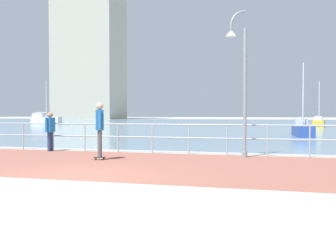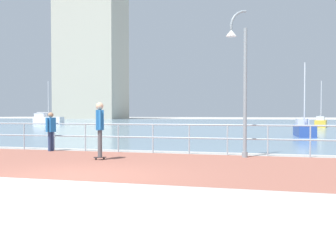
# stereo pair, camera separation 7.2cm
# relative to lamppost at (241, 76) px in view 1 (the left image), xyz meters

# --- Properties ---
(ground) EXTENTS (220.00, 220.00, 0.00)m
(ground) POSITION_rel_lamppost_xyz_m (-3.33, 34.82, -2.74)
(ground) COLOR #ADAAA5
(brick_paving) EXTENTS (28.00, 6.47, 0.01)m
(brick_paving) POSITION_rel_lamppost_xyz_m (-3.33, -2.53, -2.74)
(brick_paving) COLOR #935647
(brick_paving) RESTS_ON ground
(harbor_water) EXTENTS (180.00, 88.00, 0.00)m
(harbor_water) POSITION_rel_lamppost_xyz_m (-3.33, 45.70, -2.74)
(harbor_water) COLOR #6B899E
(harbor_water) RESTS_ON ground
(waterfront_railing) EXTENTS (25.25, 0.06, 1.11)m
(waterfront_railing) POSITION_rel_lamppost_xyz_m (-3.33, 0.70, -1.98)
(waterfront_railing) COLOR #9EADB7
(waterfront_railing) RESTS_ON ground
(lamppost) EXTENTS (0.71, 0.60, 4.95)m
(lamppost) POSITION_rel_lamppost_xyz_m (0.00, 0.00, 0.00)
(lamppost) COLOR gray
(lamppost) RESTS_ON ground
(skateboarder) EXTENTS (0.40, 0.53, 1.85)m
(skateboarder) POSITION_rel_lamppost_xyz_m (-4.28, -1.89, -1.62)
(skateboarder) COLOR black
(skateboarder) RESTS_ON ground
(bystander) EXTENTS (0.27, 0.56, 1.54)m
(bystander) POSITION_rel_lamppost_xyz_m (-7.46, 0.35, -1.84)
(bystander) COLOR navy
(bystander) RESTS_ON ground
(sailboat_teal) EXTENTS (4.58, 1.49, 6.40)m
(sailboat_teal) POSITION_rel_lamppost_xyz_m (-33.11, 40.58, -2.13)
(sailboat_teal) COLOR white
(sailboat_teal) RESTS_ON ground
(sailboat_white) EXTENTS (1.34, 3.48, 4.78)m
(sailboat_white) POSITION_rel_lamppost_xyz_m (2.69, 14.08, -2.28)
(sailboat_white) COLOR #284799
(sailboat_white) RESTS_ON ground
(sailboat_yellow) EXTENTS (1.59, 3.70, 5.03)m
(sailboat_yellow) POSITION_rel_lamppost_xyz_m (5.30, 33.05, -2.26)
(sailboat_yellow) COLOR gold
(sailboat_yellow) RESTS_ON ground
(tower_steel) EXTENTS (17.47, 12.30, 41.91)m
(tower_steel) POSITION_rel_lamppost_xyz_m (-49.93, 89.14, 17.38)
(tower_steel) COLOR #B2AD99
(tower_steel) RESTS_ON ground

